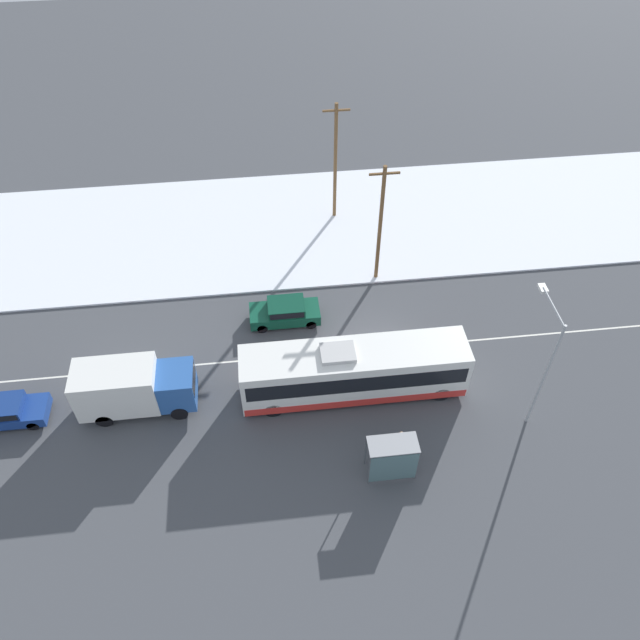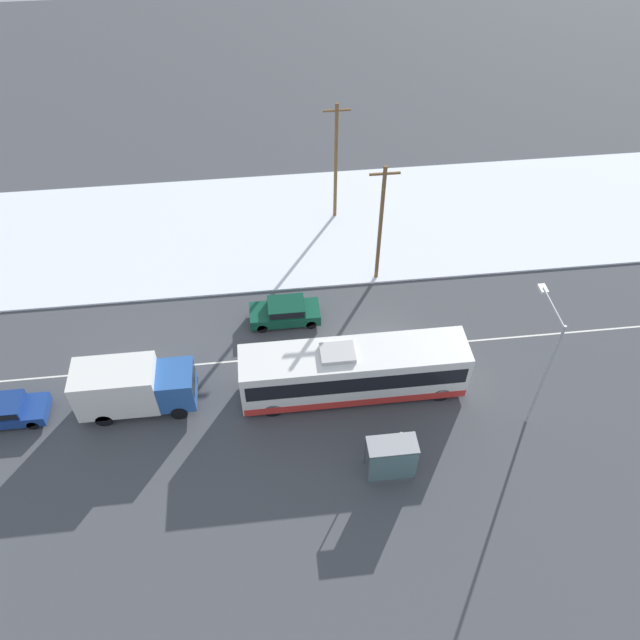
% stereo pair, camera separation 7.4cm
% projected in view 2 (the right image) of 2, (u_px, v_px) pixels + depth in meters
% --- Properties ---
extents(ground_plane, '(120.00, 120.00, 0.00)m').
position_uv_depth(ground_plane, '(378.00, 349.00, 36.83)').
color(ground_plane, '#424449').
extents(snow_lot, '(80.00, 13.13, 0.12)m').
position_uv_depth(snow_lot, '(348.00, 222.00, 45.18)').
color(snow_lot, silver).
rests_on(snow_lot, ground_plane).
extents(lane_marking_center, '(60.00, 0.12, 0.00)m').
position_uv_depth(lane_marking_center, '(378.00, 349.00, 36.83)').
color(lane_marking_center, silver).
rests_on(lane_marking_center, ground_plane).
extents(city_bus, '(12.15, 2.57, 3.44)m').
position_uv_depth(city_bus, '(354.00, 371.00, 33.51)').
color(city_bus, white).
rests_on(city_bus, ground_plane).
extents(box_truck, '(6.15, 2.30, 3.13)m').
position_uv_depth(box_truck, '(132.00, 387.00, 32.75)').
color(box_truck, silver).
rests_on(box_truck, ground_plane).
extents(sedan_car, '(4.25, 1.80, 1.47)m').
position_uv_depth(sedan_car, '(285.00, 311.00, 37.87)').
color(sedan_car, '#0F4733').
rests_on(sedan_car, ground_plane).
extents(parked_car_near_truck, '(4.31, 1.80, 1.38)m').
position_uv_depth(parked_car_near_truck, '(4.00, 410.00, 32.88)').
color(parked_car_near_truck, navy).
rests_on(parked_car_near_truck, ground_plane).
extents(pedestrian_at_stop, '(0.61, 0.27, 1.70)m').
position_uv_depth(pedestrian_at_stop, '(400.00, 440.00, 31.25)').
color(pedestrian_at_stop, '#23232D').
rests_on(pedestrian_at_stop, ground_plane).
extents(bus_shelter, '(2.43, 1.20, 2.40)m').
position_uv_depth(bus_shelter, '(393.00, 457.00, 29.86)').
color(bus_shelter, gray).
rests_on(bus_shelter, ground_plane).
extents(streetlamp, '(0.36, 3.04, 7.44)m').
position_uv_depth(streetlamp, '(545.00, 355.00, 30.28)').
color(streetlamp, '#9EA3A8').
rests_on(streetlamp, ground_plane).
extents(utility_pole_roadside, '(1.80, 0.24, 8.49)m').
position_uv_depth(utility_pole_roadside, '(381.00, 224.00, 37.94)').
color(utility_pole_roadside, brown).
rests_on(utility_pole_roadside, ground_plane).
extents(utility_pole_snowlot, '(1.80, 0.24, 8.84)m').
position_uv_depth(utility_pole_snowlot, '(336.00, 161.00, 42.43)').
color(utility_pole_snowlot, brown).
rests_on(utility_pole_snowlot, ground_plane).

